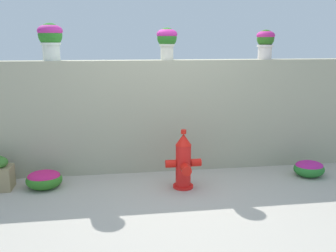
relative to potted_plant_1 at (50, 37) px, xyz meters
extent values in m
plane|color=#A7A094|center=(1.47, -1.20, -1.86)|extent=(24.00, 24.00, 0.00)
cube|color=#9F9C83|center=(1.47, -0.02, -1.08)|extent=(6.60, 0.29, 1.56)
cylinder|color=silver|center=(0.00, 0.00, -0.18)|extent=(0.22, 0.22, 0.23)
cylinder|color=silver|center=(0.00, 0.00, -0.08)|extent=(0.26, 0.26, 0.03)
sphere|color=#257020|center=(0.00, 0.00, 0.03)|extent=(0.31, 0.31, 0.31)
ellipsoid|color=#AF2885|center=(0.00, 0.00, 0.08)|extent=(0.32, 0.32, 0.17)
cylinder|color=beige|center=(1.53, -0.04, -0.19)|extent=(0.17, 0.17, 0.21)
cylinder|color=beige|center=(1.53, -0.04, -0.10)|extent=(0.21, 0.21, 0.03)
sphere|color=#23641D|center=(1.53, -0.04, 0.00)|extent=(0.27, 0.27, 0.27)
ellipsoid|color=#B32683|center=(1.53, -0.04, 0.04)|extent=(0.28, 0.28, 0.15)
cylinder|color=beige|center=(2.94, -0.02, -0.20)|extent=(0.19, 0.19, 0.20)
cylinder|color=beige|center=(2.94, -0.02, -0.11)|extent=(0.23, 0.23, 0.03)
sphere|color=#2A5F1B|center=(2.94, -0.02, -0.01)|extent=(0.24, 0.24, 0.24)
ellipsoid|color=#B12577|center=(2.94, -0.02, 0.03)|extent=(0.26, 0.26, 0.13)
cylinder|color=red|center=(1.62, -0.80, -1.84)|extent=(0.26, 0.26, 0.03)
cylinder|color=red|center=(1.62, -0.80, -1.58)|extent=(0.19, 0.19, 0.55)
cone|color=red|center=(1.62, -0.80, -1.23)|extent=(0.20, 0.20, 0.14)
cylinder|color=red|center=(1.62, -0.80, -1.13)|extent=(0.07, 0.07, 0.05)
cylinder|color=red|center=(1.46, -0.80, -1.54)|extent=(0.13, 0.10, 0.10)
cylinder|color=red|center=(1.78, -0.80, -1.54)|extent=(0.13, 0.10, 0.10)
cylinder|color=red|center=(1.62, -0.97, -1.56)|extent=(0.12, 0.14, 0.12)
ellipsoid|color=#2F7221|center=(-0.11, -0.56, -1.75)|extent=(0.45, 0.40, 0.23)
ellipsoid|color=#C31D66|center=(-0.11, -0.56, -1.70)|extent=(0.40, 0.36, 0.13)
ellipsoid|color=#27732C|center=(3.41, -0.65, -1.76)|extent=(0.42, 0.37, 0.22)
ellipsoid|color=#A9207E|center=(3.41, -0.65, -1.71)|extent=(0.37, 0.33, 0.12)
camera|label=1|loc=(0.77, -5.18, -0.06)|focal=40.05mm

